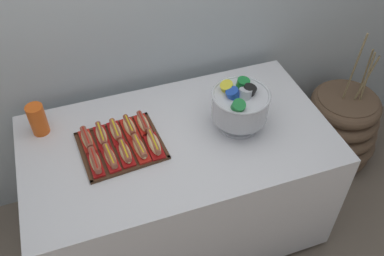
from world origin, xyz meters
TOP-DOWN VIEW (x-y plane):
  - ground_plane at (0.00, 0.00)m, footprint 10.00×10.00m
  - buffet_table at (0.00, 0.00)m, footprint 1.61×0.90m
  - floor_vase at (1.26, 0.22)m, footprint 0.57×0.57m
  - serving_tray at (-0.29, 0.03)m, footprint 0.43×0.39m
  - hot_dog_0 at (-0.44, -0.06)m, footprint 0.07×0.17m
  - hot_dog_1 at (-0.36, -0.05)m, footprint 0.07×0.17m
  - hot_dog_2 at (-0.29, -0.05)m, footprint 0.07×0.17m
  - hot_dog_3 at (-0.21, -0.04)m, footprint 0.08×0.18m
  - hot_dog_4 at (-0.14, -0.04)m, footprint 0.07×0.18m
  - hot_dog_5 at (-0.45, 0.10)m, footprint 0.07×0.18m
  - hot_dog_6 at (-0.37, 0.11)m, footprint 0.07×0.17m
  - hot_dog_7 at (-0.30, 0.12)m, footprint 0.07×0.18m
  - hot_dog_8 at (-0.22, 0.12)m, footprint 0.08×0.17m
  - hot_dog_9 at (-0.15, 0.13)m, footprint 0.07×0.17m
  - punch_bowl at (0.33, -0.02)m, footprint 0.30×0.30m
  - cup_stack at (-0.66, 0.28)m, footprint 0.09×0.09m

SIDE VIEW (x-z plane):
  - ground_plane at x=0.00m, z-range 0.00..0.00m
  - floor_vase at x=1.26m, z-range -0.28..0.81m
  - buffet_table at x=0.00m, z-range 0.02..0.82m
  - serving_tray at x=-0.29m, z-range 0.80..0.81m
  - hot_dog_9 at x=-0.15m, z-range 0.80..0.86m
  - hot_dog_7 at x=-0.30m, z-range 0.80..0.86m
  - hot_dog_6 at x=-0.37m, z-range 0.80..0.86m
  - hot_dog_1 at x=-0.36m, z-range 0.80..0.86m
  - hot_dog_8 at x=-0.22m, z-range 0.80..0.86m
  - hot_dog_2 at x=-0.29m, z-range 0.80..0.86m
  - hot_dog_0 at x=-0.44m, z-range 0.80..0.87m
  - hot_dog_5 at x=-0.45m, z-range 0.80..0.87m
  - hot_dog_4 at x=-0.14m, z-range 0.80..0.87m
  - hot_dog_3 at x=-0.21m, z-range 0.80..0.87m
  - cup_stack at x=-0.66m, z-range 0.80..0.97m
  - punch_bowl at x=0.33m, z-range 0.82..1.09m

